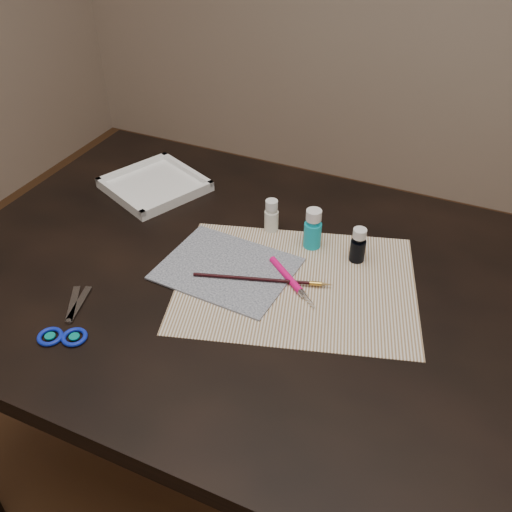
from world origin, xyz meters
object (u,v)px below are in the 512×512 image
at_px(scissors, 68,315).
at_px(paint_bottle_navy, 358,245).
at_px(canvas, 227,269).
at_px(paint_bottle_white, 271,216).
at_px(paper, 296,283).
at_px(palette_tray, 155,184).
at_px(paint_bottle_cyan, 313,229).

bearing_deg(scissors, paint_bottle_navy, -78.34).
distance_m(canvas, paint_bottle_white, 0.18).
bearing_deg(paper, palette_tray, 156.72).
bearing_deg(paint_bottle_navy, paint_bottle_cyan, 175.79).
relative_size(paint_bottle_navy, scissors, 0.44).
height_order(paper, canvas, canvas).
distance_m(canvas, paint_bottle_navy, 0.27).
bearing_deg(paint_bottle_cyan, palette_tray, 171.56).
bearing_deg(paint_bottle_navy, palette_tray, 172.35).
bearing_deg(canvas, paper, 7.67).
xyz_separation_m(canvas, paint_bottle_cyan, (0.13, 0.15, 0.04)).
relative_size(paper, canvas, 1.81).
bearing_deg(paint_bottle_white, scissors, -119.18).
distance_m(paint_bottle_white, paint_bottle_cyan, 0.11).
bearing_deg(canvas, scissors, -130.05).
relative_size(canvas, paint_bottle_white, 3.40).
relative_size(paint_bottle_white, palette_tray, 0.36).
bearing_deg(palette_tray, canvas, -34.79).
height_order(paper, paint_bottle_white, paint_bottle_white).
distance_m(paint_bottle_cyan, palette_tray, 0.44).
bearing_deg(canvas, palette_tray, 145.21).
xyz_separation_m(canvas, paint_bottle_navy, (0.23, 0.14, 0.04)).
xyz_separation_m(paint_bottle_white, palette_tray, (-0.33, 0.04, -0.03)).
relative_size(paint_bottle_navy, palette_tray, 0.37).
relative_size(canvas, scissors, 1.45).
xyz_separation_m(paint_bottle_navy, scissors, (-0.44, -0.39, -0.03)).
distance_m(paint_bottle_white, paint_bottle_navy, 0.21).
distance_m(paper, paint_bottle_cyan, 0.14).
relative_size(canvas, palette_tray, 1.24).
height_order(canvas, scissors, scissors).
height_order(paper, palette_tray, palette_tray).
bearing_deg(paint_bottle_navy, scissors, -138.52).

